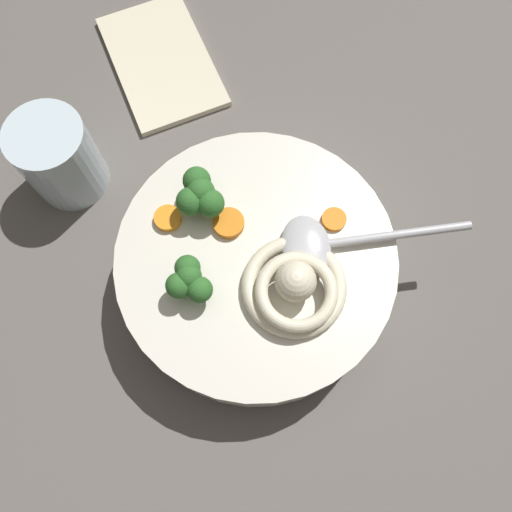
{
  "coord_description": "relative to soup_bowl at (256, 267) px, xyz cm",
  "views": [
    {
      "loc": [
        12.9,
        -8.15,
        54.9
      ],
      "look_at": [
        1.75,
        1.58,
        11.06
      ],
      "focal_mm": 36.16,
      "sensor_mm": 36.0,
      "label": 1
    }
  ],
  "objects": [
    {
      "name": "broccoli_floret_near_spoon",
      "position": [
        -6.97,
        -0.54,
        5.79
      ],
      "size": [
        4.98,
        4.29,
        3.94
      ],
      "color": "#7A9E60",
      "rests_on": "soup_bowl"
    },
    {
      "name": "soup_spoon",
      "position": [
        3.23,
        4.92,
        4.12
      ],
      "size": [
        12.28,
        16.24,
        1.6
      ],
      "rotation": [
        0.0,
        0.0,
        0.99
      ],
      "color": "#B7B7BC",
      "rests_on": "soup_bowl"
    },
    {
      "name": "broccoli_floret_beside_chili",
      "position": [
        -1.41,
        -6.15,
        5.49
      ],
      "size": [
        4.37,
        3.76,
        3.45
      ],
      "color": "#7A9E60",
      "rests_on": "soup_bowl"
    },
    {
      "name": "drinking_glass",
      "position": [
        -21.57,
        -7.62,
        1.01
      ],
      "size": [
        7.77,
        7.77,
        9.12
      ],
      "primitive_type": "cylinder",
      "color": "silver",
      "rests_on": "table_slab"
    },
    {
      "name": "noodle_pile",
      "position": [
        4.61,
        0.42,
        4.59
      ],
      "size": [
        10.14,
        9.94,
        4.07
      ],
      "color": "beige",
      "rests_on": "soup_bowl"
    },
    {
      "name": "carrot_slice_extra_a",
      "position": [
        -3.93,
        0.12,
        3.69
      ],
      "size": [
        2.87,
        2.87,
        0.74
      ],
      "primitive_type": "cylinder",
      "color": "orange",
      "rests_on": "soup_bowl"
    },
    {
      "name": "soup_bowl",
      "position": [
        0.0,
        0.0,
        0.0
      ],
      "size": [
        25.67,
        25.67,
        6.88
      ],
      "color": "silver",
      "rests_on": "table_slab"
    },
    {
      "name": "carrot_slice_center",
      "position": [
        -7.97,
        -3.77,
        3.67
      ],
      "size": [
        2.47,
        2.47,
        0.69
      ],
      "primitive_type": "cylinder",
      "color": "orange",
      "rests_on": "soup_bowl"
    },
    {
      "name": "table_slab",
      "position": [
        -1.75,
        -1.58,
        -5.65
      ],
      "size": [
        109.5,
        109.5,
        4.19
      ],
      "primitive_type": "cube",
      "color": "#5B5651",
      "rests_on": "ground"
    },
    {
      "name": "carrot_slice_beside_noodles",
      "position": [
        2.1,
        7.65,
        3.58
      ],
      "size": [
        2.27,
        2.27,
        0.5
      ],
      "primitive_type": "cylinder",
      "color": "orange",
      "rests_on": "soup_bowl"
    },
    {
      "name": "folded_napkin",
      "position": [
        -27.32,
        9.04,
        -3.15
      ],
      "size": [
        19.85,
        15.68,
        0.8
      ],
      "primitive_type": "cube",
      "rotation": [
        0.0,
        0.0,
        -0.32
      ],
      "color": "beige",
      "rests_on": "table_slab"
    }
  ]
}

